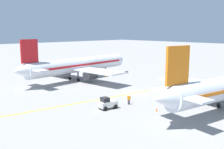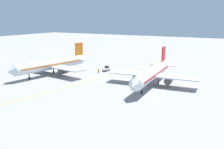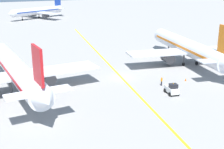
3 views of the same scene
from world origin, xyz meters
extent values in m
plane|color=gray|center=(0.00, 0.00, 0.00)|extent=(400.00, 400.00, 0.00)
cube|color=yellow|center=(0.00, 0.00, 0.00)|extent=(17.65, 118.81, 0.01)
cylinder|color=silver|center=(-19.45, 0.52, 3.80)|extent=(6.20, 30.20, 3.60)
cone|color=silver|center=(-20.86, 16.66, 3.80)|extent=(3.62, 2.69, 3.42)
cone|color=silver|center=(-18.02, -15.91, 4.10)|extent=(3.31, 3.26, 3.06)
cube|color=red|center=(-19.45, 0.52, 3.95)|extent=(5.98, 27.21, 0.50)
cube|color=silver|center=(-19.37, -0.47, 3.08)|extent=(28.35, 7.62, 0.36)
cylinder|color=#4C4C51|center=(-14.39, -0.04, 1.83)|extent=(2.47, 3.38, 2.20)
cube|color=red|center=(-18.23, -13.42, 8.10)|extent=(0.71, 4.02, 5.00)
cube|color=silver|center=(-18.28, -12.92, 4.20)|extent=(9.17, 3.18, 0.24)
cylinder|color=#4C4C51|center=(-20.29, 10.09, 1.40)|extent=(0.36, 0.36, 2.00)
cylinder|color=black|center=(-20.29, 10.09, 0.40)|extent=(0.35, 0.82, 0.80)
cylinder|color=#4C4C51|center=(-20.87, -1.61, 1.40)|extent=(0.36, 0.36, 2.00)
cylinder|color=black|center=(-20.87, -1.61, 0.40)|extent=(0.35, 0.82, 0.80)
cylinder|color=#4C4C51|center=(-17.69, -1.33, 1.40)|extent=(0.36, 0.36, 2.00)
cylinder|color=black|center=(-17.69, -1.33, 0.40)|extent=(0.35, 0.82, 0.80)
cylinder|color=silver|center=(18.01, 3.85, 3.80)|extent=(8.27, 30.19, 3.60)
cone|color=silver|center=(20.56, 19.85, 3.80)|extent=(3.75, 2.91, 3.42)
cube|color=orange|center=(18.01, 3.85, 3.95)|extent=(7.84, 27.24, 0.50)
cube|color=silver|center=(17.86, 2.86, 3.08)|extent=(28.47, 9.53, 0.36)
cylinder|color=#4C4C51|center=(12.92, 3.65, 1.83)|extent=(2.68, 3.51, 2.20)
cylinder|color=#4C4C51|center=(22.79, 2.08, 1.83)|extent=(2.68, 3.51, 2.20)
cube|color=silver|center=(15.89, -9.48, 4.20)|extent=(9.27, 3.78, 0.24)
cylinder|color=#4C4C51|center=(19.52, 13.33, 1.40)|extent=(0.36, 0.36, 2.00)
cylinder|color=black|center=(19.52, 13.33, 0.40)|extent=(0.40, 0.83, 0.80)
cylinder|color=#4C4C51|center=(16.12, 2.13, 1.40)|extent=(0.36, 0.36, 2.00)
cylinder|color=black|center=(16.12, 2.13, 0.40)|extent=(0.40, 0.83, 0.80)
cylinder|color=#4C4C51|center=(19.28, 1.62, 1.40)|extent=(0.36, 0.36, 2.00)
cylinder|color=black|center=(19.28, 1.62, 0.40)|extent=(0.40, 0.83, 0.80)
cylinder|color=silver|center=(1.68, 95.56, 3.42)|extent=(25.40, 15.44, 3.24)
cone|color=silver|center=(-11.22, 88.77, 3.42)|extent=(3.34, 3.73, 3.08)
cone|color=silver|center=(14.83, 102.47, 3.69)|extent=(3.67, 3.69, 2.75)
cube|color=#193899|center=(1.68, 95.56, 3.55)|extent=(23.03, 14.22, 0.45)
cube|color=silver|center=(2.48, 95.98, 2.77)|extent=(15.88, 24.48, 0.32)
cylinder|color=#4C4C51|center=(4.58, 91.99, 1.65)|extent=(3.47, 3.09, 1.98)
cylinder|color=#4C4C51|center=(0.39, 99.96, 1.65)|extent=(3.47, 3.09, 1.98)
cube|color=#193899|center=(12.84, 101.42, 7.29)|extent=(3.34, 1.96, 4.50)
cube|color=silver|center=(12.44, 101.21, 3.78)|extent=(5.68, 8.17, 0.22)
cylinder|color=#4C4C51|center=(-5.96, 91.53, 1.26)|extent=(0.32, 0.32, 1.80)
cylinder|color=black|center=(-5.96, 91.53, 0.36)|extent=(0.75, 0.56, 0.72)
cylinder|color=#4C4C51|center=(3.95, 95.12, 1.26)|extent=(0.32, 0.32, 1.80)
cylinder|color=black|center=(3.95, 95.12, 0.36)|extent=(0.75, 0.56, 0.72)
cylinder|color=#4C4C51|center=(2.61, 97.67, 1.26)|extent=(0.32, 0.32, 1.80)
cylinder|color=black|center=(2.61, 97.67, 0.36)|extent=(0.75, 0.56, 0.72)
cube|color=white|center=(4.03, -11.29, 0.80)|extent=(1.94, 3.19, 0.90)
cube|color=black|center=(3.95, -11.84, 1.60)|extent=(1.43, 1.28, 0.70)
sphere|color=orange|center=(3.95, -11.84, 2.03)|extent=(0.16, 0.16, 0.16)
cylinder|color=black|center=(4.63, -12.37, 0.35)|extent=(0.35, 0.73, 0.70)
cylinder|color=black|center=(3.14, -12.14, 0.35)|extent=(0.35, 0.73, 0.70)
cylinder|color=black|center=(4.92, -10.44, 0.35)|extent=(0.35, 0.73, 0.70)
cylinder|color=black|center=(3.44, -10.22, 0.35)|extent=(0.35, 0.73, 0.70)
cylinder|color=#23232D|center=(4.63, -7.12, 0.42)|extent=(0.16, 0.16, 0.85)
cylinder|color=#23232D|center=(4.78, -6.99, 0.42)|extent=(0.16, 0.16, 0.85)
cube|color=orange|center=(4.71, -7.06, 1.15)|extent=(0.42, 0.40, 0.60)
cylinder|color=orange|center=(4.52, -7.21, 1.15)|extent=(0.10, 0.10, 0.55)
cylinder|color=orange|center=(4.89, -6.90, 1.15)|extent=(0.10, 0.10, 0.55)
sphere|color=beige|center=(4.71, -7.06, 1.57)|extent=(0.22, 0.22, 0.22)
cone|color=orange|center=(-17.29, 7.42, 0.28)|extent=(0.32, 0.32, 0.55)
cone|color=orange|center=(10.28, -6.68, 0.28)|extent=(0.32, 0.32, 0.55)
camera|label=1|loc=(34.07, -38.78, 12.59)|focal=42.00mm
camera|label=2|loc=(-47.42, 74.44, 20.75)|focal=42.00mm
camera|label=3|loc=(-24.74, -52.46, 19.08)|focal=50.00mm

